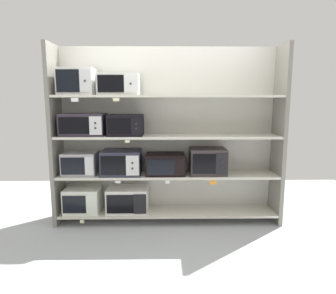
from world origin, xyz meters
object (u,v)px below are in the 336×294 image
object	(u,v)px
microwave_5	(208,161)
microwave_6	(84,124)
microwave_2	(81,163)
microwave_9	(119,84)
microwave_0	(83,199)
microwave_7	(126,125)
microwave_1	(128,199)
microwave_4	(165,164)
microwave_3	(122,162)
microwave_8	(77,82)

from	to	relation	value
microwave_5	microwave_6	bearing A→B (deg)	180.00
microwave_2	microwave_9	world-z (taller)	microwave_9
microwave_0	microwave_7	distance (m)	1.15
microwave_0	microwave_1	xyz separation A→B (m)	(0.59, -0.00, -0.00)
microwave_0	microwave_5	size ratio (longest dim) A/B	0.97
microwave_1	microwave_4	world-z (taller)	microwave_4
microwave_2	microwave_6	bearing A→B (deg)	0.08
microwave_2	microwave_3	bearing A→B (deg)	-0.01
microwave_2	microwave_8	world-z (taller)	microwave_8
microwave_2	microwave_5	distance (m)	1.65
microwave_4	microwave_6	xyz separation A→B (m)	(-1.04, 0.00, 0.52)
microwave_1	microwave_2	xyz separation A→B (m)	(-0.60, -0.00, 0.49)
microwave_6	microwave_8	distance (m)	0.53
microwave_0	microwave_2	xyz separation A→B (m)	(-0.01, -0.00, 0.49)
microwave_8	microwave_6	bearing A→B (deg)	0.33
microwave_1	microwave_2	world-z (taller)	microwave_2
microwave_8	microwave_9	distance (m)	0.52
microwave_5	microwave_0	bearing A→B (deg)	179.99
microwave_7	microwave_0	bearing A→B (deg)	179.99
microwave_8	microwave_7	bearing A→B (deg)	0.03
microwave_6	microwave_3	bearing A→B (deg)	-0.02
microwave_1	microwave_9	distance (m)	1.50
microwave_0	microwave_4	distance (m)	1.19
microwave_0	microwave_4	xyz separation A→B (m)	(1.09, -0.00, 0.48)
microwave_4	microwave_7	xyz separation A→B (m)	(-0.50, 0.00, 0.51)
microwave_3	microwave_8	size ratio (longest dim) A/B	1.14
microwave_3	microwave_2	bearing A→B (deg)	179.99
microwave_2	microwave_6	size ratio (longest dim) A/B	0.77
microwave_0	microwave_9	size ratio (longest dim) A/B	0.89
microwave_3	microwave_0	bearing A→B (deg)	179.97
microwave_2	microwave_3	size ratio (longest dim) A/B	0.85
microwave_1	microwave_9	size ratio (longest dim) A/B	1.05
microwave_6	microwave_9	bearing A→B (deg)	-0.02
microwave_4	microwave_9	bearing A→B (deg)	180.00
microwave_5	microwave_8	size ratio (longest dim) A/B	1.07
microwave_5	microwave_9	world-z (taller)	microwave_9
microwave_0	microwave_9	xyz separation A→B (m)	(0.51, -0.00, 1.49)
microwave_3	microwave_6	bearing A→B (deg)	179.98
microwave_6	microwave_7	size ratio (longest dim) A/B	1.27
microwave_3	microwave_4	size ratio (longest dim) A/B	1.00
microwave_4	microwave_7	size ratio (longest dim) A/B	1.14
microwave_1	microwave_4	distance (m)	0.69
microwave_4	microwave_9	world-z (taller)	microwave_9
microwave_5	microwave_7	bearing A→B (deg)	180.00
microwave_2	microwave_1	bearing A→B (deg)	0.00
microwave_5	microwave_8	distance (m)	1.94
microwave_9	microwave_6	bearing A→B (deg)	179.98
microwave_1	microwave_3	xyz separation A→B (m)	(-0.07, -0.00, 0.50)
microwave_6	microwave_8	xyz separation A→B (m)	(-0.06, -0.00, 0.53)
microwave_5	microwave_9	xyz separation A→B (m)	(-1.13, -0.00, 0.98)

